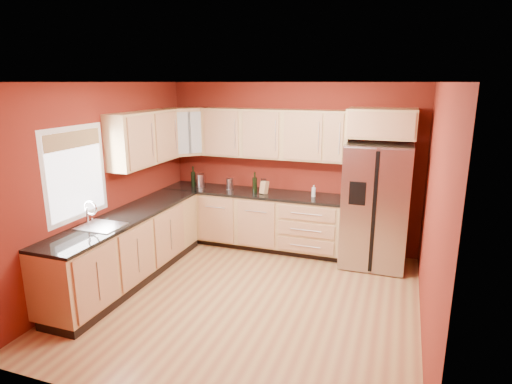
# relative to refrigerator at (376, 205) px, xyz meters

# --- Properties ---
(floor) EXTENTS (4.00, 4.00, 0.00)m
(floor) POSITION_rel_refrigerator_xyz_m (-1.35, -1.62, -0.89)
(floor) COLOR #955D3A
(floor) RESTS_ON ground
(ceiling) EXTENTS (4.00, 4.00, 0.00)m
(ceiling) POSITION_rel_refrigerator_xyz_m (-1.35, -1.62, 1.71)
(ceiling) COLOR white
(ceiling) RESTS_ON wall_back
(wall_back) EXTENTS (4.00, 0.04, 2.60)m
(wall_back) POSITION_rel_refrigerator_xyz_m (-1.35, 0.38, 0.41)
(wall_back) COLOR maroon
(wall_back) RESTS_ON floor
(wall_front) EXTENTS (4.00, 0.04, 2.60)m
(wall_front) POSITION_rel_refrigerator_xyz_m (-1.35, -3.62, 0.41)
(wall_front) COLOR maroon
(wall_front) RESTS_ON floor
(wall_left) EXTENTS (0.04, 4.00, 2.60)m
(wall_left) POSITION_rel_refrigerator_xyz_m (-3.35, -1.62, 0.41)
(wall_left) COLOR maroon
(wall_left) RESTS_ON floor
(wall_right) EXTENTS (0.04, 4.00, 2.60)m
(wall_right) POSITION_rel_refrigerator_xyz_m (0.65, -1.62, 0.41)
(wall_right) COLOR maroon
(wall_right) RESTS_ON floor
(base_cabinets_back) EXTENTS (2.90, 0.60, 0.88)m
(base_cabinets_back) POSITION_rel_refrigerator_xyz_m (-1.90, 0.07, -0.45)
(base_cabinets_back) COLOR tan
(base_cabinets_back) RESTS_ON floor
(base_cabinets_left) EXTENTS (0.60, 2.80, 0.88)m
(base_cabinets_left) POSITION_rel_refrigerator_xyz_m (-3.05, -1.62, -0.45)
(base_cabinets_left) COLOR tan
(base_cabinets_left) RESTS_ON floor
(countertop_back) EXTENTS (2.90, 0.62, 0.04)m
(countertop_back) POSITION_rel_refrigerator_xyz_m (-1.90, 0.06, 0.01)
(countertop_back) COLOR black
(countertop_back) RESTS_ON base_cabinets_back
(countertop_left) EXTENTS (0.62, 2.80, 0.04)m
(countertop_left) POSITION_rel_refrigerator_xyz_m (-3.04, -1.62, 0.01)
(countertop_left) COLOR black
(countertop_left) RESTS_ON base_cabinets_left
(upper_cabinets_back) EXTENTS (2.30, 0.33, 0.75)m
(upper_cabinets_back) POSITION_rel_refrigerator_xyz_m (-1.60, 0.21, 0.94)
(upper_cabinets_back) COLOR tan
(upper_cabinets_back) RESTS_ON wall_back
(upper_cabinets_left) EXTENTS (0.33, 1.35, 0.75)m
(upper_cabinets_left) POSITION_rel_refrigerator_xyz_m (-3.19, -0.90, 0.94)
(upper_cabinets_left) COLOR tan
(upper_cabinets_left) RESTS_ON wall_left
(corner_upper_cabinet) EXTENTS (0.67, 0.67, 0.75)m
(corner_upper_cabinet) POSITION_rel_refrigerator_xyz_m (-3.02, 0.04, 0.94)
(corner_upper_cabinet) COLOR tan
(corner_upper_cabinet) RESTS_ON wall_back
(over_fridge_cabinet) EXTENTS (0.92, 0.60, 0.40)m
(over_fridge_cabinet) POSITION_rel_refrigerator_xyz_m (0.00, 0.07, 1.16)
(over_fridge_cabinet) COLOR tan
(over_fridge_cabinet) RESTS_ON wall_back
(refrigerator) EXTENTS (0.90, 0.75, 1.78)m
(refrigerator) POSITION_rel_refrigerator_xyz_m (0.00, 0.00, 0.00)
(refrigerator) COLOR silver
(refrigerator) RESTS_ON floor
(window) EXTENTS (0.03, 0.90, 1.00)m
(window) POSITION_rel_refrigerator_xyz_m (-3.33, -2.12, 0.66)
(window) COLOR white
(window) RESTS_ON wall_left
(sink_faucet) EXTENTS (0.50, 0.42, 0.30)m
(sink_faucet) POSITION_rel_refrigerator_xyz_m (-3.04, -2.12, 0.18)
(sink_faucet) COLOR silver
(sink_faucet) RESTS_ON countertop_left
(canister_left) EXTENTS (0.11, 0.11, 0.18)m
(canister_left) POSITION_rel_refrigerator_xyz_m (-2.29, 0.09, 0.12)
(canister_left) COLOR silver
(canister_left) RESTS_ON countertop_back
(canister_right) EXTENTS (0.18, 0.18, 0.22)m
(canister_right) POSITION_rel_refrigerator_xyz_m (-2.81, 0.07, 0.14)
(canister_right) COLOR silver
(canister_right) RESTS_ON countertop_back
(wine_bottle_a) EXTENTS (0.10, 0.10, 0.33)m
(wine_bottle_a) POSITION_rel_refrigerator_xyz_m (-1.84, 0.01, 0.20)
(wine_bottle_a) COLOR black
(wine_bottle_a) RESTS_ON countertop_back
(wine_bottle_b) EXTENTS (0.08, 0.08, 0.34)m
(wine_bottle_b) POSITION_rel_refrigerator_xyz_m (-2.94, 0.08, 0.20)
(wine_bottle_b) COLOR black
(wine_bottle_b) RESTS_ON countertop_back
(knife_block) EXTENTS (0.13, 0.12, 0.20)m
(knife_block) POSITION_rel_refrigerator_xyz_m (-1.68, 0.01, 0.13)
(knife_block) COLOR tan
(knife_block) RESTS_ON countertop_back
(soap_dispenser) EXTENTS (0.06, 0.06, 0.18)m
(soap_dispenser) POSITION_rel_refrigerator_xyz_m (-0.92, 0.07, 0.12)
(soap_dispenser) COLOR silver
(soap_dispenser) RESTS_ON countertop_back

